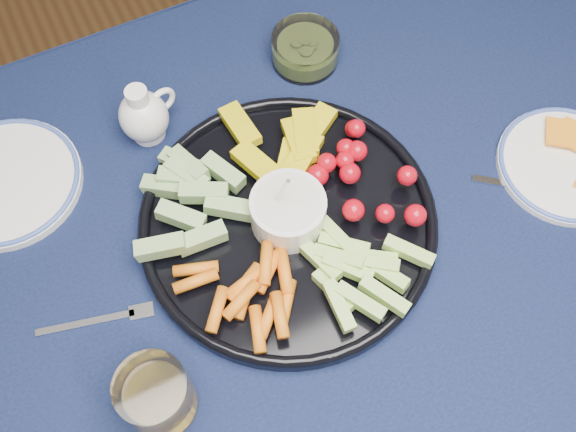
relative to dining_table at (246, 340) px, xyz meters
name	(u,v)px	position (x,y,z in m)	size (l,w,h in m)	color
dining_table	(246,340)	(0.00, 0.00, 0.00)	(1.67, 1.07, 0.75)	#472617
crudite_platter	(286,219)	(0.11, 0.09, 0.11)	(0.39, 0.39, 0.13)	black
creamer_pitcher	(144,116)	(0.00, 0.32, 0.13)	(0.09, 0.07, 0.10)	white
pickle_bowl	(305,50)	(0.26, 0.34, 0.11)	(0.10, 0.10, 0.05)	white
cheese_plate	(567,163)	(0.50, 0.01, 0.10)	(0.19, 0.19, 0.02)	white
juice_tumbler	(158,397)	(-0.12, -0.05, 0.13)	(0.08, 0.08, 0.10)	white
fork_left	(105,319)	(-0.15, 0.08, 0.09)	(0.15, 0.05, 0.00)	silver
fork_right	(547,191)	(0.45, -0.02, 0.09)	(0.15, 0.12, 0.00)	silver
side_plate_extra	(6,182)	(-0.21, 0.32, 0.10)	(0.21, 0.21, 0.02)	white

